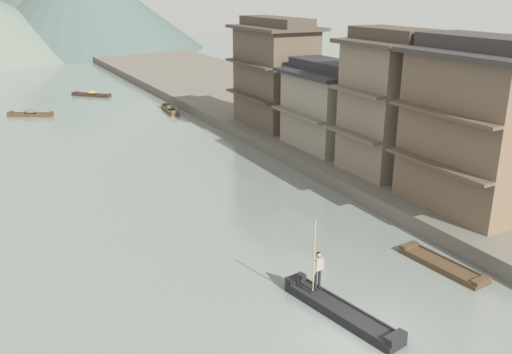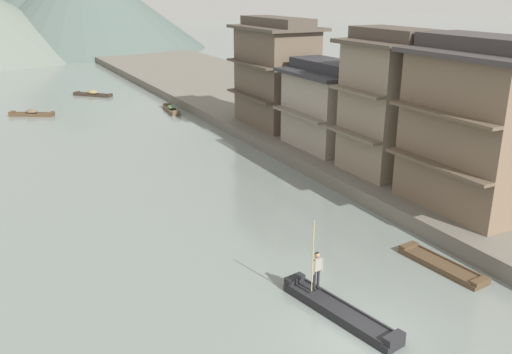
{
  "view_description": "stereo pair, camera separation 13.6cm",
  "coord_description": "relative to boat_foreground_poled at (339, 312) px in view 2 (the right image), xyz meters",
  "views": [
    {
      "loc": [
        -11.25,
        -12.78,
        11.76
      ],
      "look_at": [
        2.55,
        13.65,
        1.4
      ],
      "focal_mm": 38.11,
      "sensor_mm": 36.0,
      "label": 1
    },
    {
      "loc": [
        -11.13,
        -12.84,
        11.76
      ],
      "look_at": [
        2.55,
        13.65,
        1.4
      ],
      "focal_mm": 38.11,
      "sensor_mm": 36.0,
      "label": 2
    }
  ],
  "objects": [
    {
      "name": "boat_moored_nearest",
      "position": [
        6.17,
        37.39,
        0.07
      ],
      "size": [
        1.26,
        4.36,
        0.71
      ],
      "color": "brown",
      "rests_on": "ground"
    },
    {
      "name": "house_waterfront_second",
      "position": [
        11.18,
        10.98,
        5.01
      ],
      "size": [
        5.47,
        5.43,
        8.74
      ],
      "color": "gray",
      "rests_on": "riverbank_right"
    },
    {
      "name": "riverbank_right",
      "position": [
        16.65,
        28.53,
        0.25
      ],
      "size": [
        18.0,
        110.0,
        0.87
      ],
      "primitive_type": "cube",
      "color": "#6B665B",
      "rests_on": "ground"
    },
    {
      "name": "ground_plane",
      "position": [
        0.18,
        -1.47,
        -0.18
      ],
      "size": [
        400.0,
        400.0,
        0.0
      ],
      "primitive_type": "plane",
      "color": "gray"
    },
    {
      "name": "boat_moored_far",
      "position": [
        6.27,
        0.99,
        -0.06
      ],
      "size": [
        1.45,
        4.32,
        0.35
      ],
      "color": "brown",
      "rests_on": "ground"
    },
    {
      "name": "house_waterfront_nearest",
      "position": [
        11.59,
        4.35,
        4.99
      ],
      "size": [
        6.29,
        7.52,
        8.74
      ],
      "color": "#75604C",
      "rests_on": "riverbank_right"
    },
    {
      "name": "boat_moored_third",
      "position": [
        0.92,
        49.85,
        0.04
      ],
      "size": [
        3.98,
        4.06,
        0.68
      ],
      "color": "#33281E",
      "rests_on": "ground"
    },
    {
      "name": "house_waterfront_tall",
      "position": [
        11.25,
        17.31,
        3.69
      ],
      "size": [
        5.61,
        6.89,
        6.14
      ],
      "color": "gray",
      "rests_on": "riverbank_right"
    },
    {
      "name": "house_waterfront_narrow",
      "position": [
        11.15,
        24.95,
        4.99
      ],
      "size": [
        5.43,
        7.98,
        8.74
      ],
      "color": "brown",
      "rests_on": "riverbank_right"
    },
    {
      "name": "boat_foreground_poled",
      "position": [
        0.0,
        0.0,
        0.0
      ],
      "size": [
        1.94,
        5.51,
        0.57
      ],
      "color": "#232326",
      "rests_on": "ground"
    },
    {
      "name": "boatman_person",
      "position": [
        -0.26,
        1.26,
        1.39
      ],
      "size": [
        0.57,
        0.27,
        3.04
      ],
      "color": "black",
      "rests_on": "boat_foreground_poled"
    },
    {
      "name": "boat_moored_second",
      "position": [
        -6.53,
        41.96,
        0.05
      ],
      "size": [
        4.13,
        2.93,
        0.66
      ],
      "color": "brown",
      "rests_on": "ground"
    },
    {
      "name": "hill_far_west",
      "position": [
        10.67,
        104.2,
        8.83
      ],
      "size": [
        49.08,
        49.08,
        18.03
      ],
      "primitive_type": "cone",
      "color": "#4C5B56",
      "rests_on": "ground"
    }
  ]
}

